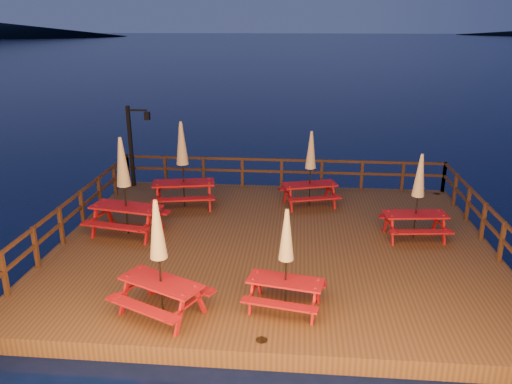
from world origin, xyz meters
TOP-DOWN VIEW (x-y plane):
  - ground at (0.00, 0.00)m, footprint 500.00×500.00m
  - deck at (0.00, 0.00)m, footprint 12.00×10.00m
  - deck_piles at (0.00, 0.00)m, footprint 11.44×9.44m
  - railing at (0.00, 1.78)m, footprint 11.80×9.75m
  - lamp_post at (-5.39, 4.55)m, footprint 0.85×0.18m
  - picnic_table_0 at (-4.28, 0.16)m, footprint 2.28×2.00m
  - picnic_table_1 at (-3.14, 2.50)m, footprint 2.29×2.01m
  - picnic_table_2 at (1.01, 3.01)m, footprint 2.11×1.90m
  - picnic_table_3 at (3.95, 0.60)m, footprint 1.87×1.60m
  - picnic_table_4 at (-2.17, -3.85)m, footprint 2.25×2.10m
  - picnic_table_5 at (0.41, -3.42)m, footprint 1.83×1.60m

SIDE VIEW (x-z plane):
  - deck_piles at x=0.00m, z-range -1.00..0.40m
  - ground at x=0.00m, z-range 0.00..0.00m
  - deck at x=0.00m, z-range 0.00..0.40m
  - railing at x=0.00m, z-range 0.61..1.71m
  - picnic_table_5 at x=0.41m, z-range 0.44..2.74m
  - picnic_table_3 at x=3.95m, z-range 0.45..2.93m
  - picnic_table_2 at x=1.01m, z-range 0.45..2.98m
  - picnic_table_4 at x=-2.17m, z-range 0.45..3.01m
  - picnic_table_1 at x=-3.14m, z-range 0.46..3.33m
  - picnic_table_0 at x=-4.28m, z-range 0.46..3.33m
  - lamp_post at x=-5.39m, z-range 0.70..3.70m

